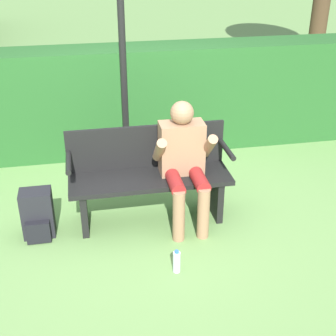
{
  "coord_description": "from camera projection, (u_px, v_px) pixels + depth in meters",
  "views": [
    {
      "loc": [
        -0.56,
        -3.8,
        2.53
      ],
      "look_at": [
        0.15,
        -0.1,
        0.59
      ],
      "focal_mm": 50.0,
      "sensor_mm": 36.0,
      "label": 1
    }
  ],
  "objects": [
    {
      "name": "signpost",
      "position": [
        122.0,
        45.0,
        4.61
      ],
      "size": [
        0.3,
        0.09,
        2.7
      ],
      "color": "black",
      "rests_on": "ground"
    },
    {
      "name": "backpack",
      "position": [
        38.0,
        215.0,
        4.23
      ],
      "size": [
        0.28,
        0.28,
        0.45
      ],
      "color": "black",
      "rests_on": "ground"
    },
    {
      "name": "hedge_back",
      "position": [
        129.0,
        100.0,
        5.75
      ],
      "size": [
        12.0,
        0.58,
        1.29
      ],
      "color": "#235623",
      "rests_on": "ground"
    },
    {
      "name": "water_bottle",
      "position": [
        177.0,
        262.0,
        3.82
      ],
      "size": [
        0.06,
        0.06,
        0.21
      ],
      "color": "silver",
      "rests_on": "ground"
    },
    {
      "name": "ground_plane",
      "position": [
        151.0,
        219.0,
        4.56
      ],
      "size": [
        40.0,
        40.0,
        0.0
      ],
      "primitive_type": "plane",
      "color": "#668E4C"
    },
    {
      "name": "park_bench",
      "position": [
        149.0,
        175.0,
        4.41
      ],
      "size": [
        1.51,
        0.47,
        0.89
      ],
      "color": "black",
      "rests_on": "ground"
    },
    {
      "name": "person_seated",
      "position": [
        184.0,
        158.0,
        4.27
      ],
      "size": [
        0.54,
        0.59,
        1.16
      ],
      "color": "#997051",
      "rests_on": "ground"
    }
  ]
}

